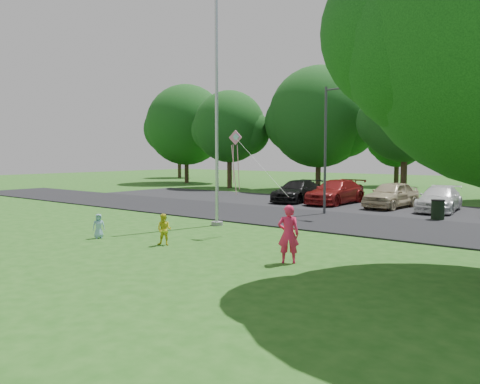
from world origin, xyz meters
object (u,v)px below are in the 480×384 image
Objects in this scene: street_lamp at (330,138)px; kite at (236,150)px; trash_can at (438,210)px; child_yellow at (164,230)px; child_blue at (99,226)px; woman at (288,234)px; flagpole at (217,128)px.

street_lamp is 1.50× the size of kite.
child_yellow is at bearing -115.51° from trash_can.
child_blue is 0.21× the size of kite.
woman is 1.55× the size of child_yellow.
child_yellow is (1.49, -4.44, -3.64)m from flagpole.
child_yellow is (-0.73, -10.41, -3.30)m from street_lamp.
woman reaches higher than child_yellow.
flagpole is at bearing 13.18° from child_blue.
flagpole is 6.09× the size of woman.
woman is (3.91, -10.04, -3.01)m from street_lamp.
child_blue is at bearing -99.82° from street_lamp.
flagpole is at bearing -65.51° from woman.
woman is at bearing -41.75° from kite.
flagpole is 2.87m from kite.
kite is at bearing -81.46° from street_lamp.
child_blue is (-1.38, -4.99, -3.72)m from flagpole.
trash_can is 0.59× the size of woman.
street_lamp is at bearing -164.82° from trash_can.
flagpole is 9.43× the size of child_yellow.
kite reaches higher than trash_can.
trash_can is (4.86, 1.32, -3.34)m from street_lamp.
child_yellow is at bearing -50.61° from child_blue.
flagpole reaches higher than kite.
flagpole reaches higher than child_yellow.
street_lamp reaches higher than trash_can.
street_lamp is 10.94m from child_yellow.
trash_can is 14.90m from child_blue.
child_blue is (-8.46, -12.27, -0.04)m from trash_can.
trash_can is 0.23× the size of kite.
street_lamp is at bearing 69.55° from flagpole.
street_lamp is 3.88× the size of woman.
woman reaches higher than child_blue.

